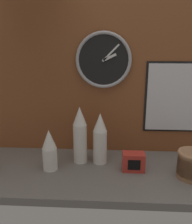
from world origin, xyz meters
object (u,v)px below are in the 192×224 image
object	(u,v)px
napkin_dispenser	(133,162)
menu_board	(180,98)
bowl_stack_far_right	(192,164)
cup_stack_center_left	(50,150)
cup_stack_center_right	(100,138)
cup_stack_center	(80,135)
wall_clock	(104,60)

from	to	relation	value
napkin_dispenser	menu_board	bearing A→B (deg)	40.15
bowl_stack_far_right	napkin_dispenser	xyz separation A→B (m)	(-0.29, 0.06, -0.03)
bowl_stack_far_right	cup_stack_center_left	bearing A→B (deg)	176.63
cup_stack_center_left	bowl_stack_far_right	bearing A→B (deg)	-3.37
napkin_dispenser	bowl_stack_far_right	bearing A→B (deg)	-10.97
cup_stack_center_right	napkin_dispenser	xyz separation A→B (m)	(0.19, -0.08, -0.10)
bowl_stack_far_right	menu_board	world-z (taller)	menu_board
menu_board	napkin_dispenser	xyz separation A→B (m)	(-0.29, -0.24, -0.30)
cup_stack_center	napkin_dispenser	size ratio (longest dim) A/B	2.77
cup_stack_center_left	menu_board	size ratio (longest dim) A/B	0.53
cup_stack_center	napkin_dispenser	world-z (taller)	cup_stack_center
wall_clock	menu_board	distance (m)	0.51
cup_stack_center_left	wall_clock	size ratio (longest dim) A/B	0.70
cup_stack_center_left	cup_stack_center	size ratio (longest dim) A/B	0.69
cup_stack_center_left	cup_stack_center_right	bearing A→B (deg)	19.48
cup_stack_center_right	cup_stack_center	size ratio (longest dim) A/B	0.90
cup_stack_center_right	bowl_stack_far_right	size ratio (longest dim) A/B	1.96
menu_board	napkin_dispenser	size ratio (longest dim) A/B	3.58
cup_stack_center	menu_board	bearing A→B (deg)	14.91
menu_board	bowl_stack_far_right	bearing A→B (deg)	-89.59
cup_stack_center	menu_board	size ratio (longest dim) A/B	0.77
cup_stack_center_right	menu_board	world-z (taller)	menu_board
wall_clock	napkin_dispenser	distance (m)	0.60
cup_stack_center_left	napkin_dispenser	size ratio (longest dim) A/B	1.91
cup_stack_center_left	napkin_dispenser	bearing A→B (deg)	1.56
cup_stack_center	napkin_dispenser	xyz separation A→B (m)	(0.30, -0.09, -0.12)
cup_stack_center_right	cup_stack_center	world-z (taller)	cup_stack_center
napkin_dispenser	wall_clock	bearing A→B (deg)	126.44
cup_stack_center_right	wall_clock	size ratio (longest dim) A/B	0.91
cup_stack_center	napkin_dispenser	distance (m)	0.33
cup_stack_center_left	wall_clock	distance (m)	0.59
cup_stack_center_left	wall_clock	xyz separation A→B (m)	(0.28, 0.25, 0.46)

